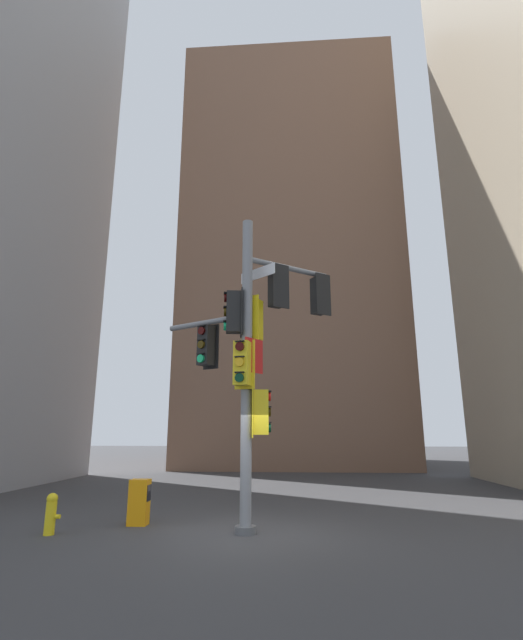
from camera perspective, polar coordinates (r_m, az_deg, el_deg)
name	(u,v)px	position (r m, az deg, el deg)	size (l,w,h in m)	color
ground	(245,534)	(10.75, -2.05, -25.31)	(120.00, 120.00, 0.00)	#38383A
building_mid_block	(291,271)	(34.85, 3.70, 6.23)	(14.06, 14.06, 28.17)	brown
signal_pole_assembly	(253,343)	(10.97, -1.04, -2.86)	(4.34, 2.14, 7.29)	gray
fire_hydrant	(51,513)	(11.49, -24.96, -21.13)	(0.33, 0.23, 0.84)	yellow
newspaper_box	(139,502)	(11.92, -15.13, -21.22)	(0.45, 0.36, 1.03)	orange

